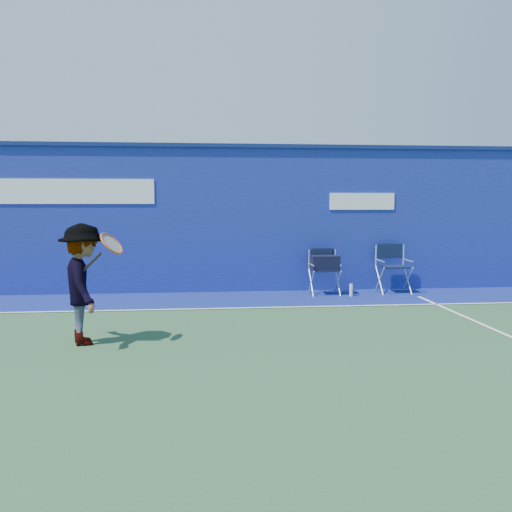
{
  "coord_description": "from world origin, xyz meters",
  "views": [
    {
      "loc": [
        0.21,
        -6.26,
        1.9
      ],
      "look_at": [
        1.1,
        2.6,
        1.0
      ],
      "focal_mm": 38.0,
      "sensor_mm": 36.0,
      "label": 1
    }
  ],
  "objects": [
    {
      "name": "out_of_bounds_strip",
      "position": [
        0.0,
        4.1,
        0.0
      ],
      "size": [
        24.0,
        1.8,
        0.01
      ],
      "primitive_type": "cube",
      "color": "navy",
      "rests_on": "ground"
    },
    {
      "name": "tennis_player",
      "position": [
        -1.36,
        1.05,
        0.81
      ],
      "size": [
        1.03,
        1.17,
        1.61
      ],
      "color": "#EA4738",
      "rests_on": "ground"
    },
    {
      "name": "water_bottle",
      "position": [
        3.18,
        4.22,
        0.13
      ],
      "size": [
        0.07,
        0.07,
        0.26
      ],
      "primitive_type": "cylinder",
      "color": "silver",
      "rests_on": "ground"
    },
    {
      "name": "ground",
      "position": [
        0.0,
        0.0,
        0.0
      ],
      "size": [
        80.0,
        80.0,
        0.0
      ],
      "primitive_type": "plane",
      "color": "#2B512F",
      "rests_on": "ground"
    },
    {
      "name": "stadium_wall",
      "position": [
        -0.0,
        5.2,
        1.55
      ],
      "size": [
        24.0,
        0.5,
        3.08
      ],
      "color": "navy",
      "rests_on": "ground"
    },
    {
      "name": "court_lines",
      "position": [
        0.0,
        0.6,
        0.01
      ],
      "size": [
        24.0,
        12.0,
        0.01
      ],
      "color": "white",
      "rests_on": "out_of_bounds_strip"
    },
    {
      "name": "directors_chair_right",
      "position": [
        4.17,
        4.57,
        0.32
      ],
      "size": [
        0.6,
        0.54,
        1.01
      ],
      "color": "silver",
      "rests_on": "ground"
    },
    {
      "name": "directors_chair_left",
      "position": [
        2.69,
        4.49,
        0.4
      ],
      "size": [
        0.55,
        0.51,
        0.94
      ],
      "color": "silver",
      "rests_on": "ground"
    }
  ]
}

